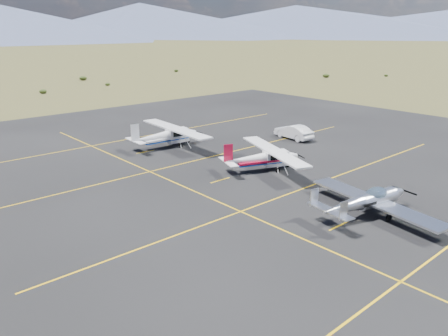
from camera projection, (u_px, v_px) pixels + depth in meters
name	position (u px, v px, depth m)	size (l,w,h in m)	color
ground	(322.00, 198.00, 30.80)	(1600.00, 1600.00, 0.00)	#383D1C
apron	(252.00, 174.00, 35.80)	(72.00, 72.00, 0.02)	black
aircraft_low_wing	(368.00, 201.00, 27.54)	(7.17, 9.90, 2.14)	silver
aircraft_cessna	(263.00, 158.00, 36.28)	(7.11, 9.85, 2.55)	white
aircraft_plain	(166.00, 135.00, 43.38)	(6.55, 10.91, 2.76)	silver
sedan	(294.00, 132.00, 46.79)	(1.60, 4.59, 1.51)	silver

